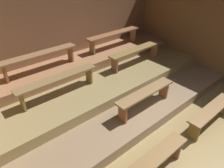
# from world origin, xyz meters

# --- Properties ---
(ground) EXTENTS (7.07, 5.35, 0.08)m
(ground) POSITION_xyz_m (0.00, 2.27, -0.04)
(ground) COLOR #967C4C
(wall_back) EXTENTS (7.07, 0.06, 2.74)m
(wall_back) POSITION_xyz_m (0.00, 4.58, 1.37)
(wall_back) COLOR #8C5C3F
(wall_back) RESTS_ON ground
(wall_right) EXTENTS (0.06, 5.35, 2.74)m
(wall_right) POSITION_xyz_m (3.17, 2.27, 1.37)
(wall_right) COLOR brown
(wall_right) RESTS_ON ground
(platform_lower) EXTENTS (6.27, 3.35, 0.25)m
(platform_lower) POSITION_xyz_m (0.00, 2.87, 0.12)
(platform_lower) COLOR #8C7254
(platform_lower) RESTS_ON ground
(platform_middle) EXTENTS (6.27, 2.35, 0.25)m
(platform_middle) POSITION_xyz_m (0.00, 3.37, 0.37)
(platform_middle) COLOR #958153
(platform_middle) RESTS_ON platform_lower
(platform_upper) EXTENTS (6.27, 1.06, 0.25)m
(platform_upper) POSITION_xyz_m (0.00, 4.01, 0.62)
(platform_upper) COLOR #A2714C
(platform_upper) RESTS_ON platform_middle
(bench_floor_left) EXTENTS (1.51, 0.29, 0.47)m
(bench_floor_left) POSITION_xyz_m (-0.97, 0.55, 0.37)
(bench_floor_left) COLOR olive
(bench_floor_left) RESTS_ON ground
(bench_floor_right) EXTENTS (1.51, 0.29, 0.47)m
(bench_floor_right) POSITION_xyz_m (0.97, 0.55, 0.37)
(bench_floor_right) COLOR olive
(bench_floor_right) RESTS_ON ground
(bench_lower_center) EXTENTS (1.62, 0.29, 0.47)m
(bench_lower_center) POSITION_xyz_m (0.10, 1.70, 0.62)
(bench_lower_center) COLOR olive
(bench_lower_center) RESTS_ON platform_lower
(bench_middle_left) EXTENTS (1.93, 0.29, 0.47)m
(bench_middle_left) POSITION_xyz_m (-1.27, 3.13, 0.87)
(bench_middle_left) COLOR olive
(bench_middle_left) RESTS_ON platform_middle
(bench_middle_right) EXTENTS (1.93, 0.29, 0.47)m
(bench_middle_right) POSITION_xyz_m (1.27, 3.13, 0.87)
(bench_middle_right) COLOR olive
(bench_middle_right) RESTS_ON platform_middle
(bench_upper_left) EXTENTS (1.97, 0.29, 0.47)m
(bench_upper_left) POSITION_xyz_m (-1.24, 4.08, 1.12)
(bench_upper_left) COLOR #886140
(bench_upper_left) RESTS_ON platform_upper
(bench_upper_right) EXTENTS (1.97, 0.29, 0.47)m
(bench_upper_right) POSITION_xyz_m (1.24, 4.08, 1.12)
(bench_upper_right) COLOR #925F3C
(bench_upper_right) RESTS_ON platform_upper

